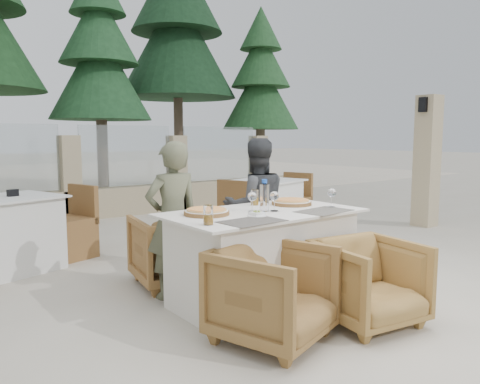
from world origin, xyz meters
TOP-DOWN VIEW (x-y plane):
  - ground at (0.00, 0.00)m, footprint 80.00×80.00m
  - perimeter_wall_far at (0.00, 4.80)m, footprint 10.00×0.34m
  - lantern_pillar at (4.20, 1.00)m, footprint 0.34×0.34m
  - pine_centre at (1.50, 7.20)m, footprint 2.20×2.20m
  - pine_mid_right at (3.80, 7.80)m, footprint 2.99×2.99m
  - pine_far_right at (5.50, 6.50)m, footprint 1.98×1.98m
  - dining_table at (-0.01, -0.06)m, footprint 1.60×0.90m
  - placemat_near_left at (-0.38, -0.37)m, footprint 0.46×0.32m
  - placemat_near_right at (0.39, -0.36)m, footprint 0.48×0.35m
  - pizza_left at (-0.47, 0.07)m, footprint 0.43×0.43m
  - pizza_right at (0.43, 0.06)m, footprint 0.38×0.38m
  - water_bottle at (0.00, -0.06)m, footprint 0.08×0.08m
  - wine_glass_centre at (-0.10, -0.04)m, footprint 0.08×0.08m
  - wine_glass_near at (0.06, -0.12)m, footprint 0.08×0.08m
  - wine_glass_corner at (0.60, -0.26)m, footprint 0.09×0.09m
  - beer_glass_left at (-0.69, -0.28)m, footprint 0.08×0.08m
  - beer_glass_right at (0.16, 0.25)m, footprint 0.09×0.09m
  - olive_dish at (-0.20, -0.22)m, footprint 0.15×0.15m
  - armchair_far_left at (-0.33, 0.84)m, footprint 0.82×0.83m
  - armchair_far_right at (0.38, 0.73)m, footprint 0.68×0.69m
  - armchair_near_left at (-0.42, -0.65)m, footprint 0.88×0.89m
  - armchair_near_right at (0.33, -0.86)m, footprint 0.77×0.78m
  - diner_left at (-0.52, 0.52)m, footprint 0.50×0.35m
  - diner_right at (0.48, 0.61)m, footprint 0.81×0.73m
  - bg_table_a at (-1.40, 2.24)m, footprint 1.81×1.25m
  - bg_table_b at (1.92, 2.07)m, footprint 1.80×1.23m

SIDE VIEW (x-z plane):
  - ground at x=0.00m, z-range 0.00..0.00m
  - armchair_far_right at x=0.38m, z-range 0.00..0.55m
  - armchair_near_right at x=0.33m, z-range 0.00..0.62m
  - armchair_near_left at x=-0.42m, z-range 0.00..0.65m
  - armchair_far_left at x=-0.33m, z-range 0.00..0.66m
  - dining_table at x=-0.01m, z-range 0.00..0.77m
  - bg_table_a at x=-1.40m, z-range 0.00..0.77m
  - bg_table_b at x=1.92m, z-range 0.00..0.77m
  - diner_left at x=-0.52m, z-range 0.00..1.34m
  - diner_right at x=0.48m, z-range 0.00..1.36m
  - placemat_near_left at x=-0.38m, z-range 0.77..0.77m
  - placemat_near_right at x=0.39m, z-range 0.77..0.77m
  - olive_dish at x=-0.20m, z-range 0.77..0.81m
  - pizza_left at x=-0.47m, z-range 0.77..0.82m
  - pizza_right at x=0.43m, z-range 0.77..0.82m
  - perimeter_wall_far at x=0.00m, z-range 0.00..1.60m
  - beer_glass_left at x=-0.69m, z-range 0.77..0.91m
  - beer_glass_right at x=0.16m, z-range 0.77..0.91m
  - wine_glass_centre at x=-0.10m, z-range 0.77..0.95m
  - wine_glass_near at x=0.06m, z-range 0.77..0.95m
  - wine_glass_corner at x=0.60m, z-range 0.77..0.95m
  - water_bottle at x=0.00m, z-range 0.77..1.03m
  - lantern_pillar at x=4.20m, z-range 0.00..2.00m
  - pine_far_right at x=5.50m, z-range 0.00..4.50m
  - pine_centre at x=1.50m, z-range 0.00..5.00m
  - pine_mid_right at x=3.80m, z-range 0.00..6.80m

